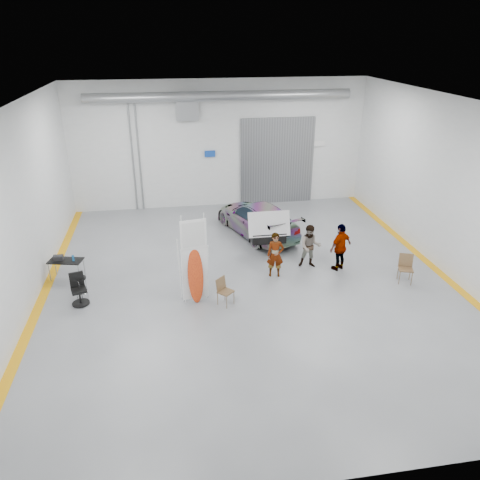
{
  "coord_description": "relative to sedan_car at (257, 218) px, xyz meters",
  "views": [
    {
      "loc": [
        -2.6,
        -13.94,
        7.93
      ],
      "look_at": [
        -0.3,
        0.22,
        1.5
      ],
      "focal_mm": 35.0,
      "sensor_mm": 36.0,
      "label": 1
    }
  ],
  "objects": [
    {
      "name": "ground",
      "position": [
        -1.07,
        -4.13,
        -0.68
      ],
      "size": [
        16.0,
        16.0,
        0.0
      ],
      "primitive_type": "plane",
      "color": "slate",
      "rests_on": "ground"
    },
    {
      "name": "room_shell",
      "position": [
        -0.83,
        -1.91,
        3.4
      ],
      "size": [
        14.02,
        16.18,
        6.01
      ],
      "color": "silver",
      "rests_on": "ground"
    },
    {
      "name": "sedan_car",
      "position": [
        0.0,
        0.0,
        0.0
      ],
      "size": [
        3.34,
        5.07,
        1.36
      ],
      "primitive_type": "imported",
      "rotation": [
        0.0,
        0.0,
        3.47
      ],
      "color": "silver",
      "rests_on": "ground"
    },
    {
      "name": "person_a",
      "position": [
        -0.11,
        -3.83,
        0.13
      ],
      "size": [
        0.65,
        0.48,
        1.62
      ],
      "primitive_type": "imported",
      "rotation": [
        0.0,
        0.0,
        -0.17
      ],
      "color": "#8D644D",
      "rests_on": "ground"
    },
    {
      "name": "person_b",
      "position": [
        1.3,
        -3.35,
        0.13
      ],
      "size": [
        0.9,
        0.76,
        1.62
      ],
      "primitive_type": "imported",
      "rotation": [
        0.0,
        0.0,
        -0.22
      ],
      "color": "slate",
      "rests_on": "ground"
    },
    {
      "name": "person_c",
      "position": [
        2.3,
        -3.73,
        0.2
      ],
      "size": [
        1.1,
        0.87,
        1.77
      ],
      "primitive_type": "imported",
      "rotation": [
        0.0,
        0.0,
        3.65
      ],
      "color": "#9E5634",
      "rests_on": "ground"
    },
    {
      "name": "surfboard_display",
      "position": [
        -3.02,
        -5.12,
        0.52
      ],
      "size": [
        0.83,
        0.33,
        2.97
      ],
      "rotation": [
        0.0,
        0.0,
        0.18
      ],
      "color": "white",
      "rests_on": "ground"
    },
    {
      "name": "folding_chair_near",
      "position": [
        -2.07,
        -5.44,
        -0.4
      ],
      "size": [
        0.59,
        0.67,
        0.89
      ],
      "rotation": [
        0.0,
        0.0,
        0.76
      ],
      "color": "brown",
      "rests_on": "ground"
    },
    {
      "name": "folding_chair_far",
      "position": [
        4.19,
        -5.0,
        -0.38
      ],
      "size": [
        0.59,
        0.62,
        0.98
      ],
      "rotation": [
        0.0,
        0.0,
        -0.33
      ],
      "color": "brown",
      "rests_on": "ground"
    },
    {
      "name": "shop_stool",
      "position": [
        -6.61,
        -4.36,
        -0.3
      ],
      "size": [
        0.39,
        0.39,
        0.77
      ],
      "rotation": [
        0.0,
        0.0,
        -0.43
      ],
      "color": "black",
      "rests_on": "ground"
    },
    {
      "name": "work_table",
      "position": [
        -7.36,
        -2.88,
        0.03
      ],
      "size": [
        1.23,
        0.81,
        0.93
      ],
      "rotation": [
        0.0,
        0.0,
        -0.23
      ],
      "color": "gray",
      "rests_on": "ground"
    },
    {
      "name": "office_chair",
      "position": [
        -6.62,
        -4.65,
        -0.23
      ],
      "size": [
        0.56,
        0.58,
        1.03
      ],
      "rotation": [
        0.0,
        0.0,
        0.29
      ],
      "color": "black",
      "rests_on": "ground"
    },
    {
      "name": "trunk_lid",
      "position": [
        0.0,
        -2.1,
        0.7
      ],
      "size": [
        1.59,
        0.97,
        0.04
      ],
      "primitive_type": "cube",
      "color": "silver",
      "rests_on": "sedan_car"
    }
  ]
}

